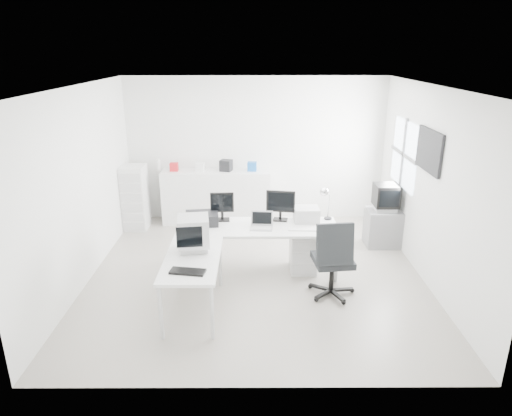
{
  "coord_description": "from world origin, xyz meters",
  "views": [
    {
      "loc": [
        -0.02,
        -6.29,
        3.28
      ],
      "look_at": [
        0.0,
        0.2,
        1.0
      ],
      "focal_mm": 32.0,
      "sensor_mm": 36.0,
      "label": 1
    }
  ],
  "objects_px": {
    "sideboard": "(217,197)",
    "lcd_monitor_small": "(222,206)",
    "lcd_monitor_large": "(281,206)",
    "tv_cabinet": "(383,228)",
    "side_desk": "(193,284)",
    "crt_monitor": "(194,235)",
    "crt_tv": "(386,198)",
    "inkjet_printer": "(202,218)",
    "laser_printer": "(306,214)",
    "main_desk": "(258,249)",
    "laptop": "(261,221)",
    "office_chair": "(333,256)",
    "filing_cabinet": "(135,197)",
    "drawer_pedestal": "(303,252)"
  },
  "relations": [
    {
      "from": "side_desk",
      "to": "inkjet_printer",
      "type": "relative_size",
      "value": 2.87
    },
    {
      "from": "office_chair",
      "to": "sideboard",
      "type": "xyz_separation_m",
      "value": [
        -1.82,
        2.86,
        -0.06
      ]
    },
    {
      "from": "laptop",
      "to": "laser_printer",
      "type": "distance_m",
      "value": 0.77
    },
    {
      "from": "lcd_monitor_small",
      "to": "sideboard",
      "type": "height_order",
      "value": "lcd_monitor_small"
    },
    {
      "from": "laptop",
      "to": "lcd_monitor_small",
      "type": "bearing_deg",
      "value": 154.51
    },
    {
      "from": "sideboard",
      "to": "lcd_monitor_small",
      "type": "bearing_deg",
      "value": -82.59
    },
    {
      "from": "lcd_monitor_small",
      "to": "sideboard",
      "type": "distance_m",
      "value": 1.97
    },
    {
      "from": "lcd_monitor_large",
      "to": "laptop",
      "type": "xyz_separation_m",
      "value": [
        -0.3,
        -0.35,
        -0.11
      ]
    },
    {
      "from": "lcd_monitor_large",
      "to": "tv_cabinet",
      "type": "bearing_deg",
      "value": 32.01
    },
    {
      "from": "main_desk",
      "to": "crt_tv",
      "type": "height_order",
      "value": "crt_tv"
    },
    {
      "from": "laser_printer",
      "to": "crt_monitor",
      "type": "xyz_separation_m",
      "value": [
        -1.6,
        -1.07,
        0.1
      ]
    },
    {
      "from": "side_desk",
      "to": "crt_monitor",
      "type": "relative_size",
      "value": 3.3
    },
    {
      "from": "side_desk",
      "to": "sideboard",
      "type": "xyz_separation_m",
      "value": [
        0.05,
        3.25,
        0.15
      ]
    },
    {
      "from": "drawer_pedestal",
      "to": "crt_tv",
      "type": "bearing_deg",
      "value": 32.37
    },
    {
      "from": "lcd_monitor_small",
      "to": "inkjet_printer",
      "type": "bearing_deg",
      "value": -156.73
    },
    {
      "from": "drawer_pedestal",
      "to": "laser_printer",
      "type": "bearing_deg",
      "value": 73.61
    },
    {
      "from": "side_desk",
      "to": "inkjet_printer",
      "type": "height_order",
      "value": "inkjet_printer"
    },
    {
      "from": "laser_printer",
      "to": "crt_tv",
      "type": "xyz_separation_m",
      "value": [
        1.44,
        0.78,
        0.01
      ]
    },
    {
      "from": "crt_monitor",
      "to": "sideboard",
      "type": "height_order",
      "value": "crt_monitor"
    },
    {
      "from": "lcd_monitor_small",
      "to": "laptop",
      "type": "bearing_deg",
      "value": -33.55
    },
    {
      "from": "drawer_pedestal",
      "to": "lcd_monitor_small",
      "type": "distance_m",
      "value": 1.44
    },
    {
      "from": "crt_tv",
      "to": "lcd_monitor_large",
      "type": "bearing_deg",
      "value": -157.96
    },
    {
      "from": "crt_monitor",
      "to": "office_chair",
      "type": "bearing_deg",
      "value": -3.1
    },
    {
      "from": "lcd_monitor_small",
      "to": "laser_printer",
      "type": "relative_size",
      "value": 1.19
    },
    {
      "from": "main_desk",
      "to": "laptop",
      "type": "distance_m",
      "value": 0.5
    },
    {
      "from": "main_desk",
      "to": "laptop",
      "type": "xyz_separation_m",
      "value": [
        0.05,
        -0.1,
        0.49
      ]
    },
    {
      "from": "lcd_monitor_large",
      "to": "laptop",
      "type": "relative_size",
      "value": 1.29
    },
    {
      "from": "main_desk",
      "to": "inkjet_printer",
      "type": "distance_m",
      "value": 0.97
    },
    {
      "from": "laser_printer",
      "to": "filing_cabinet",
      "type": "bearing_deg",
      "value": 150.32
    },
    {
      "from": "laptop",
      "to": "crt_tv",
      "type": "relative_size",
      "value": 0.72
    },
    {
      "from": "side_desk",
      "to": "laptop",
      "type": "distance_m",
      "value": 1.43
    },
    {
      "from": "lcd_monitor_small",
      "to": "crt_tv",
      "type": "xyz_separation_m",
      "value": [
        2.74,
        0.75,
        -0.1
      ]
    },
    {
      "from": "crt_tv",
      "to": "inkjet_printer",
      "type": "bearing_deg",
      "value": -163.6
    },
    {
      "from": "main_desk",
      "to": "crt_monitor",
      "type": "xyz_separation_m",
      "value": [
        -0.85,
        -0.85,
        0.59
      ]
    },
    {
      "from": "office_chair",
      "to": "drawer_pedestal",
      "type": "bearing_deg",
      "value": 106.77
    },
    {
      "from": "filing_cabinet",
      "to": "side_desk",
      "type": "bearing_deg",
      "value": -63.51
    },
    {
      "from": "lcd_monitor_small",
      "to": "laser_printer",
      "type": "xyz_separation_m",
      "value": [
        1.3,
        -0.03,
        -0.12
      ]
    },
    {
      "from": "tv_cabinet",
      "to": "filing_cabinet",
      "type": "relative_size",
      "value": 0.53
    },
    {
      "from": "laser_printer",
      "to": "office_chair",
      "type": "bearing_deg",
      "value": -75.47
    },
    {
      "from": "inkjet_printer",
      "to": "lcd_monitor_large",
      "type": "bearing_deg",
      "value": 0.04
    },
    {
      "from": "sideboard",
      "to": "filing_cabinet",
      "type": "xyz_separation_m",
      "value": [
        -1.51,
        -0.33,
        0.09
      ]
    },
    {
      "from": "lcd_monitor_small",
      "to": "filing_cabinet",
      "type": "bearing_deg",
      "value": 134.84
    },
    {
      "from": "lcd_monitor_small",
      "to": "laptop",
      "type": "relative_size",
      "value": 1.26
    },
    {
      "from": "main_desk",
      "to": "laser_printer",
      "type": "xyz_separation_m",
      "value": [
        0.75,
        0.22,
        0.48
      ]
    },
    {
      "from": "crt_tv",
      "to": "laser_printer",
      "type": "bearing_deg",
      "value": -151.73
    },
    {
      "from": "crt_tv",
      "to": "sideboard",
      "type": "distance_m",
      "value": 3.22
    },
    {
      "from": "office_chair",
      "to": "crt_tv",
      "type": "bearing_deg",
      "value": 49.05
    },
    {
      "from": "main_desk",
      "to": "crt_monitor",
      "type": "relative_size",
      "value": 5.65
    },
    {
      "from": "laptop",
      "to": "side_desk",
      "type": "bearing_deg",
      "value": -127.22
    },
    {
      "from": "crt_monitor",
      "to": "main_desk",
      "type": "bearing_deg",
      "value": 37.47
    }
  ]
}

